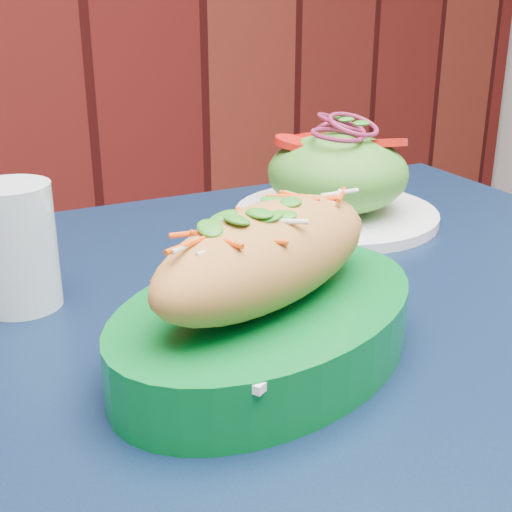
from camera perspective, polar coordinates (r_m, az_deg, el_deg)
cafe_table at (r=0.66m, az=6.79°, el=-11.51°), size 0.96×0.96×0.75m
banh_mi_basket at (r=0.52m, az=0.90°, el=-3.46°), size 0.31×0.24×0.13m
salad_plate at (r=0.84m, az=6.52°, el=6.04°), size 0.24×0.24×0.12m
water_glass at (r=0.64m, az=-18.61°, el=0.71°), size 0.07×0.07×0.11m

